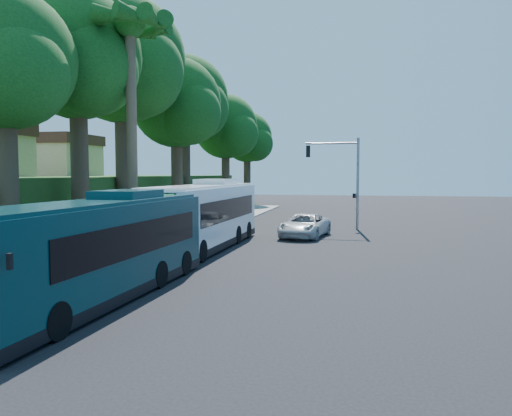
% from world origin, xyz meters
% --- Properties ---
extents(ground, '(140.00, 140.00, 0.00)m').
position_xyz_m(ground, '(0.00, 0.00, 0.00)').
color(ground, black).
rests_on(ground, ground).
extents(sidewalk, '(4.50, 70.00, 0.12)m').
position_xyz_m(sidewalk, '(-7.30, 0.00, 0.06)').
color(sidewalk, gray).
rests_on(sidewalk, ground).
extents(red_curb, '(0.25, 30.00, 0.13)m').
position_xyz_m(red_curb, '(-5.00, -4.00, 0.07)').
color(red_curb, maroon).
rests_on(red_curb, ground).
extents(grass_verge, '(8.00, 70.00, 0.06)m').
position_xyz_m(grass_verge, '(-13.00, 5.00, 0.03)').
color(grass_verge, '#234719').
rests_on(grass_verge, ground).
extents(bus_shelter, '(3.20, 1.51, 2.55)m').
position_xyz_m(bus_shelter, '(-7.26, -2.86, 1.81)').
color(bus_shelter, black).
rests_on(bus_shelter, ground).
extents(stop_sign_pole, '(0.35, 0.06, 3.17)m').
position_xyz_m(stop_sign_pole, '(-5.40, -5.00, 2.08)').
color(stop_sign_pole, gray).
rests_on(stop_sign_pole, ground).
extents(traffic_signal_pole, '(4.10, 0.30, 7.00)m').
position_xyz_m(traffic_signal_pole, '(3.78, 10.00, 4.42)').
color(traffic_signal_pole, gray).
rests_on(traffic_signal_pole, ground).
extents(palm_tree, '(4.20, 4.20, 14.40)m').
position_xyz_m(palm_tree, '(-8.20, -1.50, 12.38)').
color(palm_tree, '#4C3F2D').
rests_on(palm_tree, ground).
extents(hillside_backdrop, '(24.00, 60.00, 8.80)m').
position_xyz_m(hillside_backdrop, '(-26.30, 15.10, 2.44)').
color(hillside_backdrop, '#234719').
rests_on(hillside_backdrop, ground).
extents(tree_0, '(8.40, 8.00, 15.70)m').
position_xyz_m(tree_0, '(-12.40, -0.02, 11.20)').
color(tree_0, '#382B1E').
rests_on(tree_0, ground).
extents(tree_1, '(10.50, 10.00, 18.26)m').
position_xyz_m(tree_1, '(-13.37, 7.98, 12.73)').
color(tree_1, '#382B1E').
rests_on(tree_1, ground).
extents(tree_2, '(8.82, 8.40, 15.12)m').
position_xyz_m(tree_2, '(-11.89, 15.98, 10.48)').
color(tree_2, '#382B1E').
rests_on(tree_2, ground).
extents(tree_3, '(10.08, 9.60, 17.28)m').
position_xyz_m(tree_3, '(-13.88, 23.98, 11.98)').
color(tree_3, '#382B1E').
rests_on(tree_3, ground).
extents(tree_4, '(8.40, 8.00, 14.14)m').
position_xyz_m(tree_4, '(-11.40, 31.98, 9.73)').
color(tree_4, '#382B1E').
rests_on(tree_4, ground).
extents(tree_5, '(7.35, 7.00, 12.86)m').
position_xyz_m(tree_5, '(-10.41, 39.99, 8.96)').
color(tree_5, '#382B1E').
rests_on(tree_5, ground).
extents(tree_6, '(7.56, 7.20, 13.74)m').
position_xyz_m(tree_6, '(-12.91, -6.01, 9.71)').
color(tree_6, '#382B1E').
rests_on(tree_6, ground).
extents(white_bus, '(3.21, 13.35, 3.96)m').
position_xyz_m(white_bus, '(-3.78, -1.49, 1.93)').
color(white_bus, white).
rests_on(white_bus, ground).
extents(teal_bus, '(3.21, 12.45, 3.68)m').
position_xyz_m(teal_bus, '(-3.79, -13.40, 1.80)').
color(teal_bus, '#092E33').
rests_on(teal_bus, ground).
extents(pickup, '(3.45, 5.94, 1.55)m').
position_xyz_m(pickup, '(1.31, 4.77, 0.78)').
color(pickup, silver).
rests_on(pickup, ground).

